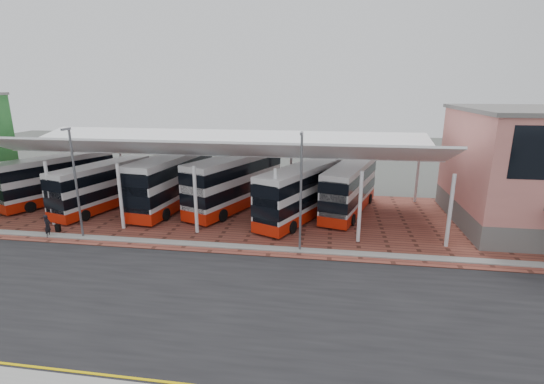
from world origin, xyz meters
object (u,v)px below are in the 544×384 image
(bus_1, at_px, (103,187))
(bus_5, at_px, (350,189))
(bus_3, at_px, (236,182))
(pedestrian, at_px, (48,226))
(bus_4, at_px, (301,193))
(bus_2, at_px, (172,181))
(bus_0, at_px, (58,179))

(bus_1, relative_size, bus_5, 0.97)
(bus_3, bearing_deg, bus_1, -147.88)
(pedestrian, bearing_deg, bus_3, -62.13)
(bus_4, bearing_deg, pedestrian, -134.42)
(bus_5, bearing_deg, bus_3, -162.14)
(bus_5, bearing_deg, pedestrian, -140.75)
(bus_1, xyz_separation_m, bus_3, (11.70, 2.02, 0.33))
(bus_2, bearing_deg, bus_0, -173.26)
(bus_4, xyz_separation_m, pedestrian, (-18.04, -6.95, -1.35))
(bus_2, relative_size, pedestrian, 7.05)
(bus_0, xyz_separation_m, bus_1, (5.58, -1.53, -0.13))
(bus_1, distance_m, bus_4, 17.74)
(bus_2, relative_size, bus_3, 1.01)
(bus_2, height_order, bus_4, bus_2)
(bus_5, bearing_deg, bus_2, -160.62)
(bus_2, bearing_deg, bus_3, 12.72)
(bus_1, bearing_deg, bus_0, -179.60)
(bus_1, xyz_separation_m, bus_2, (5.96, 1.46, 0.33))
(bus_2, height_order, bus_5, bus_2)
(bus_1, relative_size, bus_2, 0.86)
(bus_3, height_order, pedestrian, bus_3)
(pedestrian, bearing_deg, bus_1, -11.59)
(bus_0, height_order, bus_2, bus_2)
(bus_0, bearing_deg, bus_5, 26.23)
(bus_4, bearing_deg, bus_2, -162.90)
(bus_0, xyz_separation_m, bus_2, (11.54, -0.07, 0.21))
(bus_3, bearing_deg, bus_0, -156.05)
(bus_4, relative_size, bus_5, 1.02)
(bus_2, bearing_deg, bus_4, -0.31)
(bus_2, distance_m, bus_5, 15.88)
(bus_0, height_order, bus_3, bus_3)
(bus_2, xyz_separation_m, bus_4, (11.78, -1.53, -0.18))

